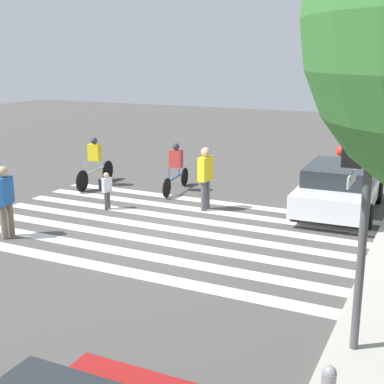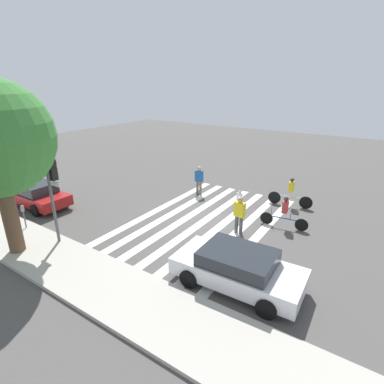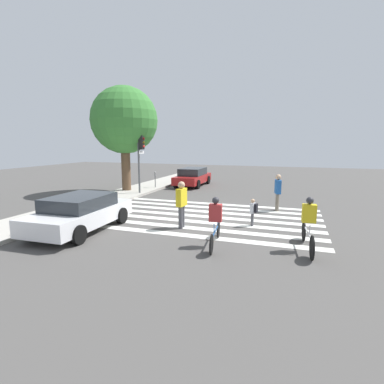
% 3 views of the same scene
% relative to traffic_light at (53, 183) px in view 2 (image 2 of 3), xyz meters
% --- Properties ---
extents(ground_plane, '(60.00, 60.00, 0.00)m').
position_rel_traffic_light_xyz_m(ground_plane, '(-4.03, -5.24, -2.71)').
color(ground_plane, '#4C4947').
extents(sidewalk_curb, '(36.00, 2.50, 0.14)m').
position_rel_traffic_light_xyz_m(sidewalk_curb, '(-4.03, 1.01, -2.64)').
color(sidewalk_curb, '#ADA89E').
rests_on(sidewalk_curb, ground_plane).
extents(crosswalk_stripes, '(6.06, 10.00, 0.01)m').
position_rel_traffic_light_xyz_m(crosswalk_stripes, '(-4.03, -5.24, -2.70)').
color(crosswalk_stripes, silver).
rests_on(crosswalk_stripes, ground_plane).
extents(traffic_light, '(0.60, 0.50, 3.86)m').
position_rel_traffic_light_xyz_m(traffic_light, '(0.00, 0.00, 0.00)').
color(traffic_light, '#515456').
rests_on(traffic_light, ground_plane).
extents(parking_meter, '(0.15, 0.15, 1.25)m').
position_rel_traffic_light_xyz_m(parking_meter, '(2.42, 0.23, -1.77)').
color(parking_meter, '#515456').
rests_on(parking_meter, ground_plane).
extents(pedestrian_adult_blue_shirt, '(0.52, 0.29, 1.80)m').
position_rel_traffic_light_xyz_m(pedestrian_adult_blue_shirt, '(-6.00, -4.95, -1.69)').
color(pedestrian_adult_blue_shirt, '#4C4C51').
rests_on(pedestrian_adult_blue_shirt, ground_plane).
extents(pedestrian_adult_yellow_jacket, '(0.32, 0.29, 1.07)m').
position_rel_traffic_light_xyz_m(pedestrian_adult_yellow_jacket, '(-4.83, -7.51, -2.08)').
color(pedestrian_adult_yellow_jacket, '#4C4C51').
rests_on(pedestrian_adult_yellow_jacket, ground_plane).
extents(pedestrian_adult_tall_backpack, '(0.53, 0.34, 1.76)m').
position_rel_traffic_light_xyz_m(pedestrian_adult_tall_backpack, '(-1.78, -8.26, -1.71)').
color(pedestrian_adult_tall_backpack, '#6B6051').
rests_on(pedestrian_adult_tall_backpack, ground_plane).
extents(cyclist_mid_street, '(2.22, 0.43, 1.57)m').
position_rel_traffic_light_xyz_m(cyclist_mid_street, '(-7.52, -6.68, -1.85)').
color(cyclist_mid_street, black).
rests_on(cyclist_mid_street, ground_plane).
extents(cyclist_near_curb, '(2.39, 0.42, 1.64)m').
position_rel_traffic_light_xyz_m(cyclist_near_curb, '(-7.00, -9.44, -1.84)').
color(cyclist_near_curb, black).
rests_on(cyclist_near_curb, ground_plane).
extents(car_parked_silver_sedan, '(4.39, 2.17, 1.32)m').
position_rel_traffic_light_xyz_m(car_parked_silver_sedan, '(-7.54, -1.53, -2.01)').
color(car_parked_silver_sedan, silver).
rests_on(car_parked_silver_sedan, ground_plane).
extents(car_parked_far_curb, '(4.45, 1.91, 1.35)m').
position_rel_traffic_light_xyz_m(car_parked_far_curb, '(4.90, -1.71, -2.01)').
color(car_parked_far_curb, maroon).
rests_on(car_parked_far_curb, ground_plane).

